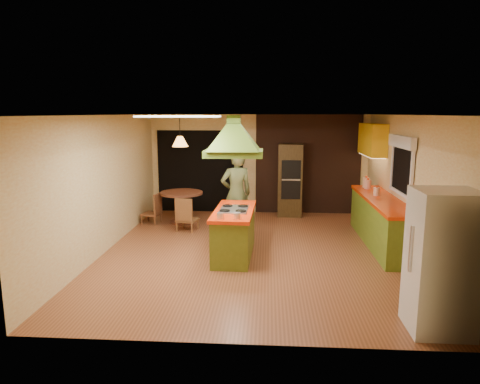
# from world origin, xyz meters

# --- Properties ---
(ground) EXTENTS (6.50, 6.50, 0.00)m
(ground) POSITION_xyz_m (0.00, 0.00, 0.00)
(ground) COLOR brown
(ground) RESTS_ON ground
(room_walls) EXTENTS (5.50, 6.50, 6.50)m
(room_walls) POSITION_xyz_m (0.00, 0.00, 1.25)
(room_walls) COLOR beige
(room_walls) RESTS_ON ground
(ceiling_plane) EXTENTS (6.50, 6.50, 0.00)m
(ceiling_plane) POSITION_xyz_m (0.00, 0.00, 2.50)
(ceiling_plane) COLOR silver
(ceiling_plane) RESTS_ON room_walls
(brick_panel) EXTENTS (2.64, 0.03, 2.50)m
(brick_panel) POSITION_xyz_m (1.25, 3.23, 1.25)
(brick_panel) COLOR #381E14
(brick_panel) RESTS_ON ground
(nook_opening) EXTENTS (2.20, 0.03, 2.10)m
(nook_opening) POSITION_xyz_m (-1.50, 3.23, 1.05)
(nook_opening) COLOR black
(nook_opening) RESTS_ON ground
(right_counter) EXTENTS (0.62, 3.05, 0.92)m
(right_counter) POSITION_xyz_m (2.45, 0.60, 0.46)
(right_counter) COLOR olive
(right_counter) RESTS_ON ground
(upper_cabinets) EXTENTS (0.34, 1.40, 0.70)m
(upper_cabinets) POSITION_xyz_m (2.57, 2.20, 1.95)
(upper_cabinets) COLOR yellow
(upper_cabinets) RESTS_ON room_walls
(window_right) EXTENTS (0.12, 1.35, 1.06)m
(window_right) POSITION_xyz_m (2.70, 0.40, 1.77)
(window_right) COLOR black
(window_right) RESTS_ON room_walls
(fluor_panel) EXTENTS (1.20, 0.60, 0.03)m
(fluor_panel) POSITION_xyz_m (-1.10, -1.20, 2.48)
(fluor_panel) COLOR white
(fluor_panel) RESTS_ON ceiling_plane
(kitchen_island) EXTENTS (0.73, 1.71, 0.87)m
(kitchen_island) POSITION_xyz_m (-0.35, -0.25, 0.43)
(kitchen_island) COLOR #636F1B
(kitchen_island) RESTS_ON ground
(range_hood) EXTENTS (1.00, 0.72, 0.79)m
(range_hood) POSITION_xyz_m (-0.35, -0.25, 2.25)
(range_hood) COLOR #4B691A
(range_hood) RESTS_ON ceiling_plane
(man) EXTENTS (0.78, 0.66, 1.81)m
(man) POSITION_xyz_m (-0.40, 0.95, 0.90)
(man) COLOR #48502A
(man) RESTS_ON ground
(refrigerator) EXTENTS (0.70, 0.66, 1.69)m
(refrigerator) POSITION_xyz_m (2.26, -2.76, 0.84)
(refrigerator) COLOR white
(refrigerator) RESTS_ON ground
(wall_oven) EXTENTS (0.63, 0.63, 1.79)m
(wall_oven) POSITION_xyz_m (0.80, 2.95, 0.89)
(wall_oven) COLOR #463216
(wall_oven) RESTS_ON ground
(dining_table) EXTENTS (0.98, 0.98, 0.74)m
(dining_table) POSITION_xyz_m (-1.75, 2.00, 0.52)
(dining_table) COLOR brown
(dining_table) RESTS_ON ground
(chair_left) EXTENTS (0.46, 0.46, 0.72)m
(chair_left) POSITION_xyz_m (-2.45, 1.90, 0.36)
(chair_left) COLOR brown
(chair_left) RESTS_ON ground
(chair_near) EXTENTS (0.49, 0.49, 0.75)m
(chair_near) POSITION_xyz_m (-1.50, 1.35, 0.37)
(chair_near) COLOR brown
(chair_near) RESTS_ON ground
(pendant_lamp) EXTENTS (0.47, 0.47, 0.23)m
(pendant_lamp) POSITION_xyz_m (-1.75, 2.00, 1.90)
(pendant_lamp) COLOR #FF9E3F
(pendant_lamp) RESTS_ON ceiling_plane
(canister_large) EXTENTS (0.16, 0.16, 0.22)m
(canister_large) POSITION_xyz_m (2.40, 1.82, 1.03)
(canister_large) COLOR #F3E1C3
(canister_large) RESTS_ON right_counter
(canister_medium) EXTENTS (0.17, 0.17, 0.19)m
(canister_medium) POSITION_xyz_m (2.40, 1.67, 1.02)
(canister_medium) COLOR beige
(canister_medium) RESTS_ON right_counter
(canister_small) EXTENTS (0.15, 0.15, 0.16)m
(canister_small) POSITION_xyz_m (2.40, 0.89, 1.00)
(canister_small) COLOR #FFE9CD
(canister_small) RESTS_ON right_counter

